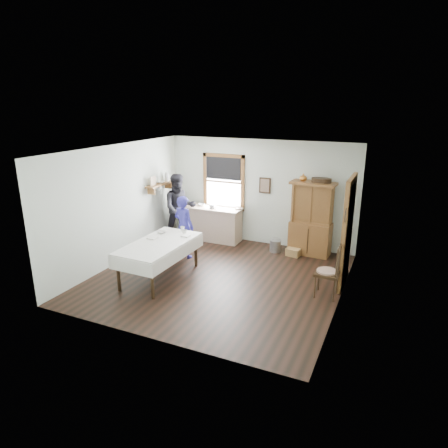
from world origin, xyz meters
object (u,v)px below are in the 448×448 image
object	(u,v)px
pail	(275,246)
wicker_basket	(293,252)
china_hutch	(311,219)
spindle_chair	(327,271)
woman_blue	(184,229)
work_counter	(213,224)
dining_table	(160,260)
figure_dark	(180,210)

from	to	relation	value
pail	wicker_basket	world-z (taller)	pail
china_hutch	wicker_basket	distance (m)	0.91
spindle_chair	wicker_basket	size ratio (longest dim) A/B	3.26
woman_blue	china_hutch	bearing A→B (deg)	-140.35
spindle_chair	woman_blue	distance (m)	3.55
work_counter	dining_table	size ratio (longest dim) A/B	0.80
dining_table	wicker_basket	distance (m)	3.29
work_counter	pail	world-z (taller)	work_counter
work_counter	figure_dark	size ratio (longest dim) A/B	0.94
wicker_basket	woman_blue	xyz separation A→B (m)	(-2.38, -1.12, 0.60)
pail	woman_blue	bearing A→B (deg)	-146.70
work_counter	woman_blue	bearing A→B (deg)	-93.55
work_counter	pail	distance (m)	1.85
spindle_chair	figure_dark	world-z (taller)	figure_dark
china_hutch	dining_table	size ratio (longest dim) A/B	0.91
china_hutch	spindle_chair	distance (m)	2.25
dining_table	figure_dark	bearing A→B (deg)	110.02
pail	dining_table	bearing A→B (deg)	-125.21
work_counter	figure_dark	distance (m)	0.95
figure_dark	dining_table	bearing A→B (deg)	-108.95
china_hutch	figure_dark	world-z (taller)	china_hutch
work_counter	spindle_chair	size ratio (longest dim) A/B	1.51
spindle_chair	work_counter	bearing A→B (deg)	148.85
pail	wicker_basket	distance (m)	0.51
dining_table	woman_blue	world-z (taller)	woman_blue
woman_blue	figure_dark	world-z (taller)	figure_dark
china_hutch	pail	distance (m)	1.12
dining_table	woman_blue	bearing A→B (deg)	95.65
pail	china_hutch	bearing A→B (deg)	12.93
china_hutch	pail	world-z (taller)	china_hutch
dining_table	spindle_chair	bearing A→B (deg)	10.27
china_hutch	woman_blue	distance (m)	3.06
china_hutch	woman_blue	xyz separation A→B (m)	(-2.70, -1.43, -0.20)
woman_blue	pail	bearing A→B (deg)	-134.92
wicker_basket	figure_dark	size ratio (longest dim) A/B	0.19
china_hutch	dining_table	xyz separation A→B (m)	(-2.57, -2.68, -0.50)
work_counter	china_hutch	xyz separation A→B (m)	(2.63, 0.02, 0.44)
work_counter	china_hutch	size ratio (longest dim) A/B	0.88
spindle_chair	wicker_basket	xyz separation A→B (m)	(-1.11, 1.77, -0.43)
spindle_chair	wicker_basket	world-z (taller)	spindle_chair
work_counter	wicker_basket	bearing A→B (deg)	-7.61
dining_table	figure_dark	size ratio (longest dim) A/B	1.18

